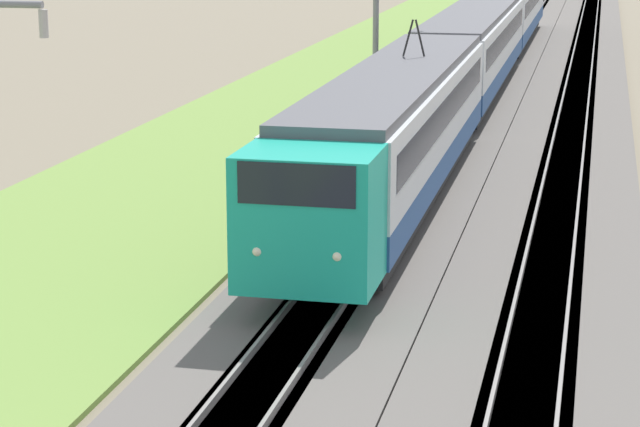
% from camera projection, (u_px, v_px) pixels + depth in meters
% --- Properties ---
extents(ballast_main, '(240.00, 4.40, 0.30)m').
position_uv_depth(ballast_main, '(478.00, 89.00, 56.61)').
color(ballast_main, '#605B56').
rests_on(ballast_main, ground).
extents(ballast_adjacent, '(240.00, 4.40, 0.30)m').
position_uv_depth(ballast_adjacent, '(577.00, 92.00, 55.67)').
color(ballast_adjacent, '#605B56').
rests_on(ballast_adjacent, ground).
extents(track_main, '(240.00, 1.57, 0.45)m').
position_uv_depth(track_main, '(478.00, 89.00, 56.61)').
color(track_main, '#4C4238').
rests_on(track_main, ground).
extents(track_adjacent, '(240.00, 1.57, 0.45)m').
position_uv_depth(track_adjacent, '(577.00, 92.00, 55.67)').
color(track_adjacent, '#4C4238').
rests_on(track_adjacent, ground).
extents(grass_verge, '(240.00, 8.92, 0.12)m').
position_uv_depth(grass_verge, '(325.00, 86.00, 58.15)').
color(grass_verge, olive).
rests_on(grass_verge, ground).
extents(passenger_train, '(64.92, 2.82, 5.01)m').
position_uv_depth(passenger_train, '(475.00, 45.00, 54.08)').
color(passenger_train, '#19A88E').
rests_on(passenger_train, ground).
extents(catenary_mast_mid, '(0.22, 2.56, 8.40)m').
position_uv_depth(catenary_mast_mid, '(377.00, 13.00, 46.25)').
color(catenary_mast_mid, slate).
rests_on(catenary_mast_mid, ground).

